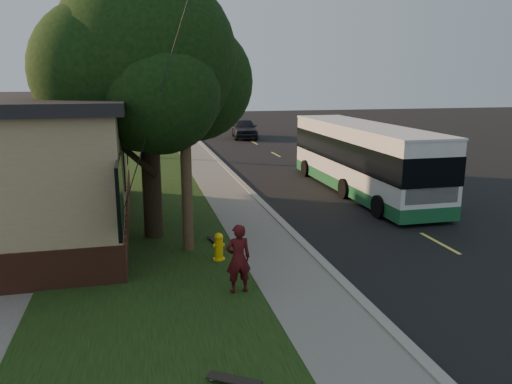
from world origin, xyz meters
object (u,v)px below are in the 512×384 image
Objects in this scene: bare_tree_near at (155,123)px; skateboard_spare at (234,380)px; traffic_signal at (192,96)px; utility_pole at (183,84)px; leafy_tree at (147,64)px; transit_bus at (362,157)px; distant_car at (244,128)px; skateboarder at (238,259)px; skateboard_main at (214,240)px; dumpster at (68,186)px; fire_hydrant at (219,246)px; bare_tree_far at (155,112)px.

skateboard_spare is at bearing -89.41° from bare_tree_near.
bare_tree_near is 0.78× the size of traffic_signal.
leafy_tree is at bearing 117.60° from utility_pole.
distant_car is at bearing 91.92° from transit_bus.
transit_bus is at bearing -54.06° from bare_tree_near.
skateboard_main is at bearing -94.46° from skateboarder.
transit_bus is (8.79, 4.16, -3.62)m from leafy_tree.
bare_tree_near is 0.92× the size of distant_car.
skateboard_main is 0.53× the size of dumpster.
skateboarder is at bearing -87.30° from fire_hydrant.
distant_car is at bearing -21.57° from bare_tree_far.
utility_pole is at bearing -98.21° from distant_car.
bare_tree_far reaches higher than distant_car.
transit_bus is 6.77× the size of skateboarder.
fire_hydrant is 34.25m from traffic_signal.
transit_bus is at bearing -5.49° from dumpster.
bare_tree_far is 22.51m from dumpster.
leafy_tree reaches higher than skateboard_spare.
fire_hydrant is at bearing -59.33° from leafy_tree.
distant_car is (3.43, -6.74, -2.37)m from traffic_signal.
bare_tree_far is at bearing 165.62° from distant_car.
transit_bus reaches higher than skateboard_spare.
utility_pole is at bearing 125.38° from fire_hydrant.
traffic_signal is 32.77m from skateboard_main.
bare_tree_far is 32.14m from skateboarder.
fire_hydrant reaches higher than skateboard_spare.
leafy_tree is 4.94× the size of skateboarder.
dumpster is (-4.02, 6.96, -4.01)m from utility_pole.
skateboard_spare is at bearing -96.80° from fire_hydrant.
skateboard_main is (0.81, 0.51, -4.51)m from utility_pole.
fire_hydrant is 5.65m from leafy_tree.
bare_tree_far is 7.55m from distant_car.
traffic_signal is at bearing -99.21° from skateboarder.
bare_tree_near is 4.94× the size of skateboard_spare.
dumpster is at bearing 120.73° from leafy_tree.
distant_car is at bearing 76.53° from fire_hydrant.
fire_hydrant is 9.98m from transit_bus.
fire_hydrant is 0.08× the size of utility_pole.
utility_pole is at bearing -143.73° from transit_bus.
distant_car is at bearing 77.63° from skateboard_spare.
skateboard_main is 0.17× the size of distant_car.
skateboard_spare is at bearing -122.57° from transit_bus.
bare_tree_near reaches higher than distant_car.
skateboard_spare is at bearing 72.98° from skateboarder.
fire_hydrant is at bearing -59.29° from dumpster.
dumpster is at bearing -101.10° from bare_tree_far.
bare_tree_far is at bearing -93.57° from skateboarder.
dumpster is 0.31× the size of distant_car.
fire_hydrant is 0.47× the size of skateboarder.
leafy_tree reaches higher than skateboarder.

